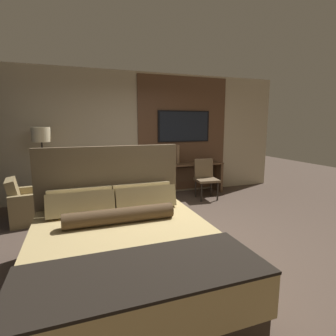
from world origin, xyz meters
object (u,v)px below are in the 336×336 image
at_px(desk, 186,173).
at_px(floor_lamp, 42,141).
at_px(tv, 184,126).
at_px(vase_tall, 178,154).
at_px(desk_chair, 205,175).
at_px(bed, 124,250).
at_px(armchair_by_window, 31,206).
at_px(vase_short, 173,160).

distance_m(desk, floor_lamp, 3.19).
height_order(tv, vase_tall, tv).
bearing_deg(desk_chair, bed, -126.48).
distance_m(armchair_by_window, floor_lamp, 1.27).
distance_m(desk_chair, vase_tall, 0.83).
bearing_deg(vase_short, desk_chair, -34.90).
xyz_separation_m(armchair_by_window, vase_tall, (3.04, 0.79, 0.69)).
height_order(armchair_by_window, vase_tall, vase_tall).
bearing_deg(tv, vase_tall, -145.38).
relative_size(vase_tall, vase_short, 2.18).
relative_size(tv, floor_lamp, 0.82).
bearing_deg(desk_chair, floor_lamp, 178.23).
bearing_deg(bed, vase_short, 60.75).
relative_size(bed, desk_chair, 2.53).
bearing_deg(vase_tall, desk_chair, -50.30).
bearing_deg(floor_lamp, vase_short, 0.37).
bearing_deg(desk, tv, 90.00).
relative_size(tv, armchair_by_window, 1.60).
xyz_separation_m(desk, armchair_by_window, (-3.25, -0.76, -0.23)).
xyz_separation_m(desk, tv, (0.00, 0.18, 1.10)).
relative_size(armchair_by_window, vase_tall, 1.86).
height_order(tv, desk_chair, tv).
height_order(tv, armchair_by_window, tv).
relative_size(desk, vase_short, 8.62).
bearing_deg(tv, vase_short, -145.77).
xyz_separation_m(bed, tv, (2.06, 3.25, 1.24)).
xyz_separation_m(armchair_by_window, floor_lamp, (0.18, 0.66, 1.07)).
xyz_separation_m(bed, desk, (2.06, 3.07, 0.14)).
xyz_separation_m(desk, floor_lamp, (-3.08, -0.10, 0.84)).
relative_size(desk, floor_lamp, 1.09).
height_order(desk, armchair_by_window, armchair_by_window).
bearing_deg(desk_chair, tv, 113.83).
xyz_separation_m(armchair_by_window, vase_short, (2.87, 0.68, 0.57)).
bearing_deg(tv, floor_lamp, -174.81).
xyz_separation_m(floor_lamp, vase_short, (2.69, 0.02, -0.50)).
xyz_separation_m(vase_tall, vase_short, (-0.17, -0.11, -0.12)).
relative_size(tv, vase_tall, 2.97).
height_order(armchair_by_window, vase_short, vase_short).
height_order(desk, vase_tall, vase_tall).
bearing_deg(desk_chair, armchair_by_window, -170.55).
height_order(tv, floor_lamp, tv).
xyz_separation_m(desk, vase_short, (-0.38, -0.08, 0.34)).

